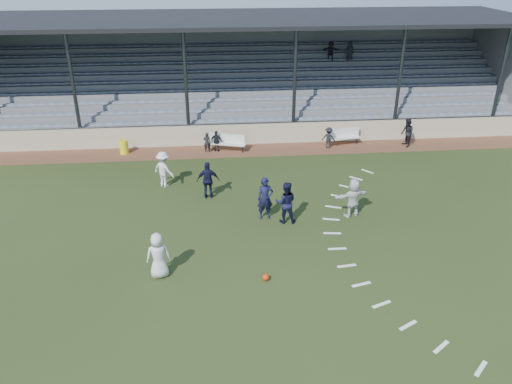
% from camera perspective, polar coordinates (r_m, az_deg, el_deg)
% --- Properties ---
extents(ground, '(90.00, 90.00, 0.00)m').
position_cam_1_polar(ground, '(18.71, 0.70, -6.94)').
color(ground, '#273515').
rests_on(ground, ground).
extents(cinder_track, '(34.00, 2.00, 0.02)m').
position_cam_1_polar(cinder_track, '(28.07, -1.49, 4.77)').
color(cinder_track, brown).
rests_on(cinder_track, ground).
extents(retaining_wall, '(34.00, 0.18, 1.20)m').
position_cam_1_polar(retaining_wall, '(28.84, -1.65, 6.62)').
color(retaining_wall, '#C3B596').
rests_on(retaining_wall, ground).
extents(bench_left, '(2.03, 1.02, 0.95)m').
position_cam_1_polar(bench_left, '(27.86, -3.27, 5.84)').
color(bench_left, silver).
rests_on(bench_left, cinder_track).
extents(bench_right, '(2.04, 0.80, 0.95)m').
position_cam_1_polar(bench_right, '(29.15, 9.92, 6.41)').
color(bench_right, silver).
rests_on(bench_right, cinder_track).
extents(trash_bin, '(0.47, 0.47, 0.76)m').
position_cam_1_polar(trash_bin, '(28.41, -14.86, 5.00)').
color(trash_bin, yellow).
rests_on(trash_bin, cinder_track).
extents(football, '(0.24, 0.24, 0.24)m').
position_cam_1_polar(football, '(17.22, 1.13, -9.71)').
color(football, '#C2330B').
rests_on(football, ground).
extents(player_white_lead, '(0.89, 0.65, 1.67)m').
position_cam_1_polar(player_white_lead, '(17.34, -11.12, -7.13)').
color(player_white_lead, silver).
rests_on(player_white_lead, ground).
extents(player_navy_lead, '(0.71, 0.50, 1.83)m').
position_cam_1_polar(player_navy_lead, '(20.57, 1.06, -0.75)').
color(player_navy_lead, black).
rests_on(player_navy_lead, ground).
extents(player_navy_mid, '(0.94, 0.77, 1.78)m').
position_cam_1_polar(player_navy_mid, '(20.34, 3.43, -1.19)').
color(player_navy_mid, black).
rests_on(player_navy_mid, ground).
extents(player_white_wing, '(1.28, 1.20, 1.74)m').
position_cam_1_polar(player_white_wing, '(23.83, -10.51, 2.57)').
color(player_white_wing, silver).
rests_on(player_white_wing, ground).
extents(player_navy_wing, '(1.02, 0.44, 1.72)m').
position_cam_1_polar(player_navy_wing, '(22.43, -5.49, 1.35)').
color(player_navy_wing, black).
rests_on(player_navy_wing, ground).
extents(player_white_back, '(1.64, 0.93, 1.68)m').
position_cam_1_polar(player_white_back, '(21.18, 11.03, -0.65)').
color(player_white_back, silver).
rests_on(player_white_back, ground).
extents(official, '(0.64, 0.81, 1.61)m').
position_cam_1_polar(official, '(29.63, 16.88, 6.48)').
color(official, black).
rests_on(official, cinder_track).
extents(sub_left_near, '(0.44, 0.32, 1.13)m').
position_cam_1_polar(sub_left_near, '(27.75, -5.62, 5.67)').
color(sub_left_near, black).
rests_on(sub_left_near, cinder_track).
extents(sub_left_far, '(0.75, 0.52, 1.18)m').
position_cam_1_polar(sub_left_far, '(27.80, -4.53, 5.81)').
color(sub_left_far, black).
rests_on(sub_left_far, cinder_track).
extents(sub_right, '(0.90, 0.70, 1.22)m').
position_cam_1_polar(sub_right, '(28.47, 8.29, 6.15)').
color(sub_right, black).
rests_on(sub_right, cinder_track).
extents(grandstand, '(34.60, 9.00, 6.61)m').
position_cam_1_polar(grandstand, '(32.89, -2.22, 11.97)').
color(grandstand, slate).
rests_on(grandstand, ground).
extents(penalty_arc, '(3.89, 14.63, 0.01)m').
position_cam_1_polar(penalty_arc, '(19.50, 12.91, -6.15)').
color(penalty_arc, white).
rests_on(penalty_arc, ground).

